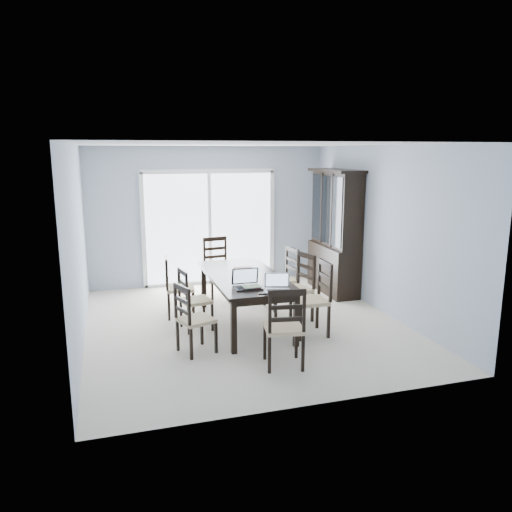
# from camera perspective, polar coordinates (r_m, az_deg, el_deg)

# --- Properties ---
(floor) EXTENTS (5.00, 5.00, 0.00)m
(floor) POSITION_cam_1_polar(r_m,az_deg,el_deg) (7.44, -1.29, -7.80)
(floor) COLOR beige
(floor) RESTS_ON ground
(ceiling) EXTENTS (5.00, 5.00, 0.00)m
(ceiling) POSITION_cam_1_polar(r_m,az_deg,el_deg) (7.01, -1.39, 12.63)
(ceiling) COLOR white
(ceiling) RESTS_ON back_wall
(back_wall) EXTENTS (4.50, 0.02, 2.60)m
(back_wall) POSITION_cam_1_polar(r_m,az_deg,el_deg) (9.52, -5.37, 4.57)
(back_wall) COLOR #A1AEC1
(back_wall) RESTS_ON floor
(wall_left) EXTENTS (0.02, 5.00, 2.60)m
(wall_left) POSITION_cam_1_polar(r_m,az_deg,el_deg) (6.87, -19.73, 1.05)
(wall_left) COLOR #A1AEC1
(wall_left) RESTS_ON floor
(wall_right) EXTENTS (0.02, 5.00, 2.60)m
(wall_right) POSITION_cam_1_polar(r_m,az_deg,el_deg) (8.00, 14.41, 2.83)
(wall_right) COLOR #A1AEC1
(wall_right) RESTS_ON floor
(balcony) EXTENTS (4.50, 2.00, 0.10)m
(balcony) POSITION_cam_1_polar(r_m,az_deg,el_deg) (10.73, -6.29, -1.94)
(balcony) COLOR gray
(balcony) RESTS_ON ground
(railing) EXTENTS (4.50, 0.06, 1.10)m
(railing) POSITION_cam_1_polar(r_m,az_deg,el_deg) (11.58, -7.27, 2.09)
(railing) COLOR #99999E
(railing) RESTS_ON balcony
(dining_table) EXTENTS (1.00, 2.20, 0.75)m
(dining_table) POSITION_cam_1_polar(r_m,az_deg,el_deg) (7.24, -1.31, -2.79)
(dining_table) COLOR black
(dining_table) RESTS_ON floor
(china_hutch) EXTENTS (0.50, 1.38, 2.20)m
(china_hutch) POSITION_cam_1_polar(r_m,az_deg,el_deg) (9.01, 9.01, 2.59)
(china_hutch) COLOR black
(china_hutch) RESTS_ON floor
(sliding_door) EXTENTS (2.52, 0.05, 2.18)m
(sliding_door) POSITION_cam_1_polar(r_m,az_deg,el_deg) (9.53, -5.31, 3.28)
(sliding_door) COLOR silver
(sliding_door) RESTS_ON floor
(chair_left_near) EXTENTS (0.51, 0.51, 1.05)m
(chair_left_near) POSITION_cam_1_polar(r_m,az_deg,el_deg) (6.29, -7.59, -6.32)
(chair_left_near) COLOR black
(chair_left_near) RESTS_ON floor
(chair_left_mid) EXTENTS (0.46, 0.45, 1.03)m
(chair_left_mid) POSITION_cam_1_polar(r_m,az_deg,el_deg) (7.12, -7.57, -4.22)
(chair_left_mid) COLOR black
(chair_left_mid) RESTS_ON floor
(chair_left_far) EXTENTS (0.47, 0.46, 1.09)m
(chair_left_far) POSITION_cam_1_polar(r_m,az_deg,el_deg) (7.73, -9.34, -2.73)
(chair_left_far) COLOR black
(chair_left_far) RESTS_ON floor
(chair_right_near) EXTENTS (0.47, 0.46, 1.20)m
(chair_right_near) POSITION_cam_1_polar(r_m,az_deg,el_deg) (6.94, 6.96, -3.89)
(chair_right_near) COLOR black
(chair_right_near) RESTS_ON floor
(chair_right_mid) EXTENTS (0.54, 0.53, 1.17)m
(chair_right_mid) POSITION_cam_1_polar(r_m,az_deg,el_deg) (7.52, 5.03, -2.72)
(chair_right_mid) COLOR black
(chair_right_mid) RESTS_ON floor
(chair_right_far) EXTENTS (0.49, 0.48, 1.13)m
(chair_right_far) POSITION_cam_1_polar(r_m,az_deg,el_deg) (8.11, 3.43, -1.74)
(chair_right_far) COLOR black
(chair_right_far) RESTS_ON floor
(chair_end_near) EXTENTS (0.50, 0.51, 1.15)m
(chair_end_near) POSITION_cam_1_polar(r_m,az_deg,el_deg) (5.81, 3.35, -7.24)
(chair_end_near) COLOR black
(chair_end_near) RESTS_ON floor
(chair_end_far) EXTENTS (0.49, 0.50, 1.18)m
(chair_end_far) POSITION_cam_1_polar(r_m,az_deg,el_deg) (8.83, -4.47, -0.45)
(chair_end_far) COLOR black
(chair_end_far) RESTS_ON floor
(laptop_dark) EXTENTS (0.37, 0.26, 0.25)m
(laptop_dark) POSITION_cam_1_polar(r_m,az_deg,el_deg) (6.52, -0.94, -3.22)
(laptop_dark) COLOR black
(laptop_dark) RESTS_ON dining_table
(laptop_silver) EXTENTS (0.37, 0.31, 0.22)m
(laptop_silver) POSITION_cam_1_polar(r_m,az_deg,el_deg) (6.38, 2.48, -3.62)
(laptop_silver) COLOR silver
(laptop_silver) RESTS_ON dining_table
(book_stack) EXTENTS (0.24, 0.19, 0.04)m
(book_stack) POSITION_cam_1_polar(r_m,az_deg,el_deg) (6.51, -0.58, -3.61)
(book_stack) COLOR maroon
(book_stack) RESTS_ON dining_table
(cell_phone) EXTENTS (0.11, 0.08, 0.01)m
(cell_phone) POSITION_cam_1_polar(r_m,az_deg,el_deg) (6.29, 0.75, -4.32)
(cell_phone) COLOR black
(cell_phone) RESTS_ON dining_table
(game_box) EXTENTS (0.26, 0.13, 0.07)m
(game_box) POSITION_cam_1_polar(r_m,az_deg,el_deg) (7.42, -1.46, -1.57)
(game_box) COLOR #4C0F13
(game_box) RESTS_ON dining_table
(hot_tub) EXTENTS (1.67, 1.49, 0.86)m
(hot_tub) POSITION_cam_1_polar(r_m,az_deg,el_deg) (10.46, -9.07, 0.32)
(hot_tub) COLOR maroon
(hot_tub) RESTS_ON balcony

